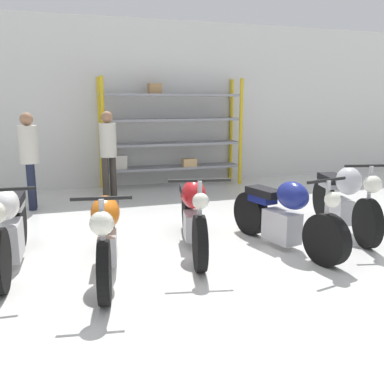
% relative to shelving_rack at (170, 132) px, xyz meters
% --- Properties ---
extents(ground_plane, '(30.00, 30.00, 0.00)m').
position_rel_shelving_rack_xyz_m(ground_plane, '(-0.77, -4.36, -1.20)').
color(ground_plane, silver).
extents(back_wall, '(30.00, 0.08, 3.60)m').
position_rel_shelving_rack_xyz_m(back_wall, '(-0.77, 0.37, 0.60)').
color(back_wall, silver).
rests_on(back_wall, ground_plane).
extents(shelving_rack, '(3.12, 0.63, 2.36)m').
position_rel_shelving_rack_xyz_m(shelving_rack, '(0.00, 0.00, 0.00)').
color(shelving_rack, gold).
rests_on(shelving_rack, ground_plane).
extents(motorcycle_white, '(0.75, 2.09, 1.05)m').
position_rel_shelving_rack_xyz_m(motorcycle_white, '(-2.98, -4.12, -0.73)').
color(motorcycle_white, black).
rests_on(motorcycle_white, ground_plane).
extents(motorcycle_orange, '(0.61, 2.05, 1.02)m').
position_rel_shelving_rack_xyz_m(motorcycle_orange, '(-1.96, -4.67, -0.71)').
color(motorcycle_orange, black).
rests_on(motorcycle_orange, ground_plane).
extents(motorcycle_red, '(0.75, 2.09, 1.03)m').
position_rel_shelving_rack_xyz_m(motorcycle_red, '(-0.82, -4.16, -0.73)').
color(motorcycle_red, black).
rests_on(motorcycle_red, ground_plane).
extents(motorcycle_blue, '(0.73, 1.98, 1.01)m').
position_rel_shelving_rack_xyz_m(motorcycle_blue, '(0.31, -4.49, -0.77)').
color(motorcycle_blue, black).
rests_on(motorcycle_blue, ground_plane).
extents(motorcycle_silver, '(0.77, 2.08, 1.08)m').
position_rel_shelving_rack_xyz_m(motorcycle_silver, '(1.49, -4.11, -0.69)').
color(motorcycle_silver, black).
rests_on(motorcycle_silver, ground_plane).
extents(person_browsing, '(0.33, 0.33, 1.68)m').
position_rel_shelving_rack_xyz_m(person_browsing, '(-2.86, -1.32, -0.21)').
color(person_browsing, '#1E2338').
rests_on(person_browsing, ground_plane).
extents(person_near_rack, '(0.44, 0.44, 1.68)m').
position_rel_shelving_rack_xyz_m(person_near_rack, '(-1.47, -0.90, -0.21)').
color(person_near_rack, '#38332D').
rests_on(person_near_rack, ground_plane).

